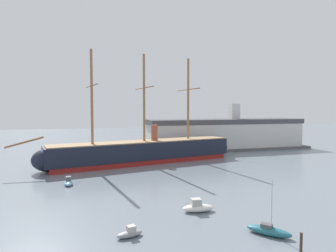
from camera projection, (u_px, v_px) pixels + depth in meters
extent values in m
cube|color=maroon|center=(144.00, 161.00, 74.80)|extent=(47.68, 16.48, 1.23)
cube|color=black|center=(144.00, 150.00, 74.64)|extent=(49.67, 17.16, 4.39)
ellipsoid|color=black|center=(52.00, 159.00, 64.13)|extent=(10.01, 8.29, 5.62)
ellipsoid|color=black|center=(214.00, 147.00, 85.21)|extent=(10.01, 8.29, 5.62)
cube|color=#9E7F5B|center=(144.00, 141.00, 74.50)|extent=(48.59, 16.39, 0.26)
cylinder|color=#936642|center=(92.00, 97.00, 67.53)|extent=(0.61, 0.61, 22.84)
cylinder|color=#936642|center=(92.00, 86.00, 67.37)|extent=(2.63, 11.61, 0.25)
cylinder|color=#936642|center=(144.00, 98.00, 73.83)|extent=(0.61, 0.61, 22.84)
cylinder|color=#936642|center=(144.00, 88.00, 73.67)|extent=(2.63, 11.61, 0.25)
cylinder|color=#936642|center=(188.00, 99.00, 80.13)|extent=(0.61, 0.61, 22.84)
cylinder|color=#936642|center=(188.00, 89.00, 79.97)|extent=(2.63, 11.61, 0.25)
cylinder|color=#936642|center=(24.00, 142.00, 61.31)|extent=(7.71, 2.00, 2.34)
cylinder|color=#9E4C33|center=(154.00, 133.00, 75.75)|extent=(1.76, 1.76, 4.39)
ellipsoid|color=gray|center=(129.00, 234.00, 31.38)|extent=(3.19, 1.87, 0.70)
cube|color=#B2ADA3|center=(131.00, 229.00, 31.45)|extent=(1.07, 0.99, 0.70)
ellipsoid|color=#236670|center=(269.00, 231.00, 31.88)|extent=(4.41, 4.65, 0.94)
cube|color=#4C4C51|center=(267.00, 226.00, 31.97)|extent=(1.43, 1.46, 0.49)
cylinder|color=silver|center=(272.00, 204.00, 31.56)|extent=(0.12, 0.12, 5.68)
ellipsoid|color=silver|center=(198.00, 208.00, 39.19)|extent=(4.55, 2.28, 1.02)
cube|color=#B2ADA3|center=(196.00, 202.00, 39.09)|extent=(1.46, 1.32, 1.02)
ellipsoid|color=#7FB2D6|center=(68.00, 183.00, 53.01)|extent=(1.67, 3.75, 0.86)
cube|color=#4C4C51|center=(68.00, 179.00, 53.22)|extent=(1.04, 1.17, 0.86)
ellipsoid|color=#7FB2D6|center=(142.00, 157.00, 82.64)|extent=(1.25, 4.00, 0.76)
cube|color=#4C4C51|center=(142.00, 155.00, 82.42)|extent=(0.67, 1.01, 0.40)
cylinder|color=silver|center=(142.00, 148.00, 82.68)|extent=(0.10, 0.10, 4.58)
cylinder|color=#423323|center=(301.00, 242.00, 28.03)|extent=(0.28, 0.28, 1.98)
cube|color=#565659|center=(225.00, 148.00, 101.94)|extent=(61.20, 15.67, 0.80)
cube|color=silver|center=(225.00, 135.00, 101.67)|extent=(55.64, 13.06, 8.27)
cube|color=#47474C|center=(225.00, 121.00, 101.38)|extent=(56.75, 13.32, 1.65)
cube|color=silver|center=(234.00, 111.00, 102.12)|extent=(3.20, 3.20, 5.48)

